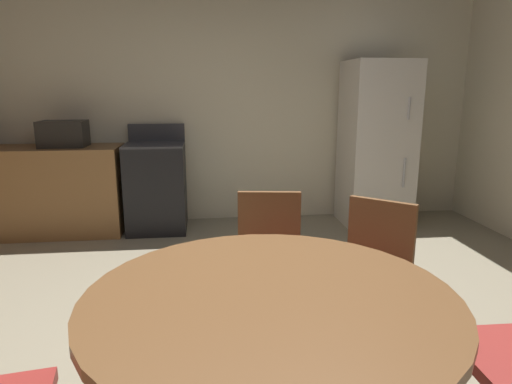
% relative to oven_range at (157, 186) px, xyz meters
% --- Properties ---
extents(ground_plane, '(14.00, 14.00, 0.00)m').
position_rel_oven_range_xyz_m(ground_plane, '(0.63, -2.43, -0.47)').
color(ground_plane, gray).
extents(wall_back, '(6.15, 0.12, 2.70)m').
position_rel_oven_range_xyz_m(wall_back, '(0.63, 0.40, 0.88)').
color(wall_back, beige).
rests_on(wall_back, ground).
extents(kitchen_counter, '(1.80, 0.60, 0.90)m').
position_rel_oven_range_xyz_m(kitchen_counter, '(-1.25, -0.00, -0.02)').
color(kitchen_counter, olive).
rests_on(kitchen_counter, ground).
extents(oven_range, '(0.60, 0.60, 1.10)m').
position_rel_oven_range_xyz_m(oven_range, '(0.00, 0.00, 0.00)').
color(oven_range, black).
rests_on(oven_range, ground).
extents(refrigerator, '(0.68, 0.68, 1.76)m').
position_rel_oven_range_xyz_m(refrigerator, '(2.36, -0.05, 0.41)').
color(refrigerator, silver).
rests_on(refrigerator, ground).
extents(microwave, '(0.44, 0.32, 0.26)m').
position_rel_oven_range_xyz_m(microwave, '(-0.89, -0.00, 0.56)').
color(microwave, black).
rests_on(microwave, kitchen_counter).
extents(dining_table, '(1.34, 1.34, 0.76)m').
position_rel_oven_range_xyz_m(dining_table, '(0.72, -3.23, 0.14)').
color(dining_table, brown).
rests_on(dining_table, ground).
extents(chair_northeast, '(0.56, 0.56, 0.87)m').
position_rel_oven_range_xyz_m(chair_northeast, '(1.40, -2.47, 0.03)').
color(chair_northeast, brown).
rests_on(chair_northeast, ground).
extents(chair_north, '(0.45, 0.45, 0.87)m').
position_rel_oven_range_xyz_m(chair_north, '(0.87, -2.22, 0.03)').
color(chair_north, brown).
rests_on(chair_north, ground).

